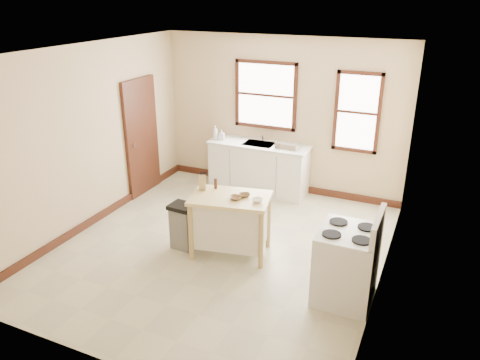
{
  "coord_description": "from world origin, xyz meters",
  "views": [
    {
      "loc": [
        2.71,
        -5.32,
        3.51
      ],
      "look_at": [
        0.13,
        0.4,
        0.95
      ],
      "focal_mm": 35.0,
      "sensor_mm": 36.0,
      "label": 1
    }
  ],
  "objects_px": {
    "kitchen_island": "(231,225)",
    "bowl_a": "(235,198)",
    "pepper_grinder": "(216,184)",
    "soap_bottle_b": "(222,135)",
    "dish_rack": "(288,146)",
    "trash_bin": "(183,226)",
    "gas_stove": "(347,256)",
    "knife_block": "(202,183)",
    "soap_bottle_a": "(215,133)",
    "bowl_b": "(245,195)",
    "bowl_c": "(257,200)"
  },
  "relations": [
    {
      "from": "soap_bottle_a",
      "to": "knife_block",
      "type": "bearing_deg",
      "value": -80.27
    },
    {
      "from": "kitchen_island",
      "to": "pepper_grinder",
      "type": "distance_m",
      "value": 0.63
    },
    {
      "from": "bowl_b",
      "to": "trash_bin",
      "type": "height_order",
      "value": "bowl_b"
    },
    {
      "from": "bowl_b",
      "to": "dish_rack",
      "type": "bearing_deg",
      "value": 92.67
    },
    {
      "from": "kitchen_island",
      "to": "dish_rack",
      "type": "bearing_deg",
      "value": 76.55
    },
    {
      "from": "knife_block",
      "to": "bowl_b",
      "type": "bearing_deg",
      "value": -26.35
    },
    {
      "from": "dish_rack",
      "to": "bowl_a",
      "type": "height_order",
      "value": "dish_rack"
    },
    {
      "from": "trash_bin",
      "to": "bowl_b",
      "type": "bearing_deg",
      "value": 17.88
    },
    {
      "from": "dish_rack",
      "to": "soap_bottle_a",
      "type": "bearing_deg",
      "value": -161.58
    },
    {
      "from": "pepper_grinder",
      "to": "trash_bin",
      "type": "height_order",
      "value": "pepper_grinder"
    },
    {
      "from": "soap_bottle_b",
      "to": "dish_rack",
      "type": "bearing_deg",
      "value": -13.41
    },
    {
      "from": "bowl_c",
      "to": "bowl_a",
      "type": "bearing_deg",
      "value": -171.3
    },
    {
      "from": "dish_rack",
      "to": "bowl_b",
      "type": "relative_size",
      "value": 2.75
    },
    {
      "from": "pepper_grinder",
      "to": "soap_bottle_a",
      "type": "bearing_deg",
      "value": 117.1
    },
    {
      "from": "trash_bin",
      "to": "bowl_a",
      "type": "bearing_deg",
      "value": 9.73
    },
    {
      "from": "kitchen_island",
      "to": "bowl_a",
      "type": "bearing_deg",
      "value": -39.34
    },
    {
      "from": "soap_bottle_b",
      "to": "gas_stove",
      "type": "relative_size",
      "value": 0.16
    },
    {
      "from": "soap_bottle_b",
      "to": "trash_bin",
      "type": "distance_m",
      "value": 2.47
    },
    {
      "from": "pepper_grinder",
      "to": "kitchen_island",
      "type": "bearing_deg",
      "value": -28.26
    },
    {
      "from": "soap_bottle_b",
      "to": "kitchen_island",
      "type": "distance_m",
      "value": 2.56
    },
    {
      "from": "soap_bottle_a",
      "to": "trash_bin",
      "type": "height_order",
      "value": "soap_bottle_a"
    },
    {
      "from": "pepper_grinder",
      "to": "bowl_a",
      "type": "height_order",
      "value": "pepper_grinder"
    },
    {
      "from": "pepper_grinder",
      "to": "bowl_b",
      "type": "relative_size",
      "value": 1.01
    },
    {
      "from": "dish_rack",
      "to": "trash_bin",
      "type": "xyz_separation_m",
      "value": [
        -0.78,
        -2.33,
        -0.63
      ]
    },
    {
      "from": "kitchen_island",
      "to": "knife_block",
      "type": "relative_size",
      "value": 5.4
    },
    {
      "from": "kitchen_island",
      "to": "bowl_c",
      "type": "distance_m",
      "value": 0.61
    },
    {
      "from": "soap_bottle_a",
      "to": "bowl_b",
      "type": "relative_size",
      "value": 1.74
    },
    {
      "from": "trash_bin",
      "to": "gas_stove",
      "type": "xyz_separation_m",
      "value": [
        2.41,
        -0.25,
        0.25
      ]
    },
    {
      "from": "kitchen_island",
      "to": "bowl_a",
      "type": "relative_size",
      "value": 6.54
    },
    {
      "from": "soap_bottle_a",
      "to": "gas_stove",
      "type": "bearing_deg",
      "value": -52.55
    },
    {
      "from": "bowl_a",
      "to": "knife_block",
      "type": "bearing_deg",
      "value": 168.03
    },
    {
      "from": "pepper_grinder",
      "to": "bowl_a",
      "type": "distance_m",
      "value": 0.47
    },
    {
      "from": "bowl_b",
      "to": "gas_stove",
      "type": "distance_m",
      "value": 1.63
    },
    {
      "from": "kitchen_island",
      "to": "trash_bin",
      "type": "xyz_separation_m",
      "value": [
        -0.7,
        -0.14,
        -0.1
      ]
    },
    {
      "from": "dish_rack",
      "to": "pepper_grinder",
      "type": "bearing_deg",
      "value": -83.93
    },
    {
      "from": "bowl_c",
      "to": "soap_bottle_b",
      "type": "bearing_deg",
      "value": 126.36
    },
    {
      "from": "knife_block",
      "to": "pepper_grinder",
      "type": "relative_size",
      "value": 1.33
    },
    {
      "from": "kitchen_island",
      "to": "gas_stove",
      "type": "relative_size",
      "value": 0.91
    },
    {
      "from": "bowl_b",
      "to": "trash_bin",
      "type": "xyz_separation_m",
      "value": [
        -0.88,
        -0.22,
        -0.56
      ]
    },
    {
      "from": "kitchen_island",
      "to": "soap_bottle_a",
      "type": "bearing_deg",
      "value": 110.2
    },
    {
      "from": "pepper_grinder",
      "to": "gas_stove",
      "type": "distance_m",
      "value": 2.13
    },
    {
      "from": "pepper_grinder",
      "to": "bowl_a",
      "type": "bearing_deg",
      "value": -28.18
    },
    {
      "from": "gas_stove",
      "to": "kitchen_island",
      "type": "bearing_deg",
      "value": 167.29
    },
    {
      "from": "kitchen_island",
      "to": "knife_block",
      "type": "xyz_separation_m",
      "value": [
        -0.47,
        0.07,
        0.54
      ]
    },
    {
      "from": "knife_block",
      "to": "bowl_a",
      "type": "xyz_separation_m",
      "value": [
        0.57,
        -0.12,
        -0.08
      ]
    },
    {
      "from": "bowl_c",
      "to": "trash_bin",
      "type": "relative_size",
      "value": 0.21
    },
    {
      "from": "soap_bottle_a",
      "to": "trash_bin",
      "type": "distance_m",
      "value": 2.48
    },
    {
      "from": "dish_rack",
      "to": "kitchen_island",
      "type": "height_order",
      "value": "dish_rack"
    },
    {
      "from": "soap_bottle_b",
      "to": "bowl_c",
      "type": "height_order",
      "value": "soap_bottle_b"
    },
    {
      "from": "kitchen_island",
      "to": "bowl_c",
      "type": "relative_size",
      "value": 7.39
    }
  ]
}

